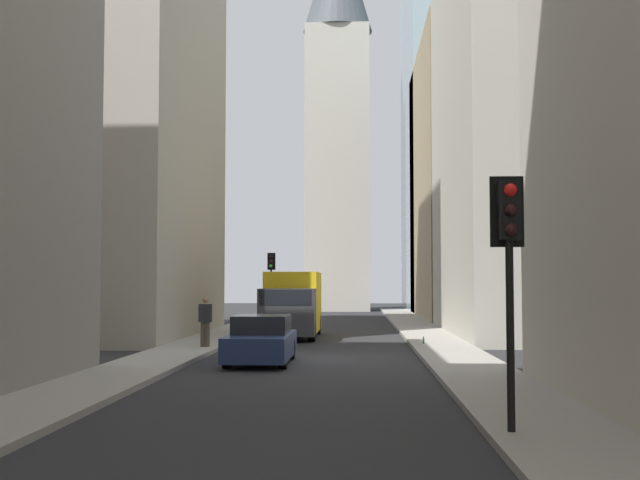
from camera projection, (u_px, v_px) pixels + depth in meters
name	position (u px, v px, depth m)	size (l,w,h in m)	color
ground_plane	(311.00, 359.00, 24.63)	(135.00, 135.00, 0.00)	#262628
sidewalk_right	(168.00, 356.00, 24.85)	(90.00, 2.20, 0.14)	gray
sidewalk_left	(457.00, 358.00, 24.42)	(90.00, 2.20, 0.14)	gray
building_left_midfar	(557.00, 58.00, 36.24)	(15.45, 10.00, 25.34)	#B7B2A5
building_left_far	(493.00, 183.00, 53.48)	(17.90, 10.00, 18.23)	#9E8966
building_right_midfar	(90.00, 8.00, 35.72)	(14.16, 10.00, 29.60)	#A8A091
church_spire	(338.00, 102.00, 68.56)	(5.98, 5.98, 34.58)	#B7B2A5
delivery_truck	(292.00, 304.00, 34.38)	(6.46, 2.25, 2.84)	yellow
sedan_navy	(261.00, 341.00, 23.35)	(4.30, 1.78, 1.42)	navy
traffic_light_foreground	(509.00, 242.00, 12.05)	(0.43, 0.52, 3.89)	black
traffic_light_midblock	(271.00, 270.00, 51.02)	(0.43, 0.52, 4.17)	black
pedestrian	(205.00, 319.00, 27.79)	(0.26, 0.44, 1.75)	#473D33
discarded_bottle	(424.00, 341.00, 29.13)	(0.07, 0.07, 0.27)	#236033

